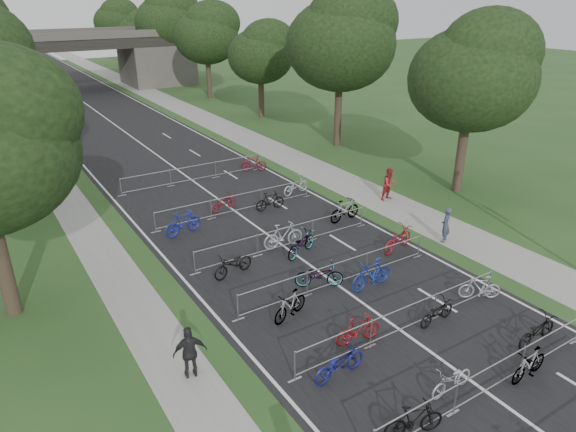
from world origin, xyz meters
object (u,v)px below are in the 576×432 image
Objects in this scene: overpass_bridge at (64,62)px; pedestrian_a at (446,225)px; pedestrian_b at (389,184)px; pedestrian_c at (190,353)px.

overpass_bridge is 17.88× the size of pedestrian_a.
pedestrian_b is at bearing -80.10° from overpass_bridge.
pedestrian_b reaches higher than pedestrian_c.
pedestrian_a is 14.26m from pedestrian_c.
pedestrian_b reaches higher than pedestrian_a.
pedestrian_b is (8.37, -47.96, -2.59)m from overpass_bridge.
pedestrian_c is (-14.07, -2.37, 0.04)m from pedestrian_a.
overpass_bridge is 48.75m from pedestrian_b.
pedestrian_b is at bearing -134.34° from pedestrian_a.
overpass_bridge is at bearing -111.80° from pedestrian_a.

